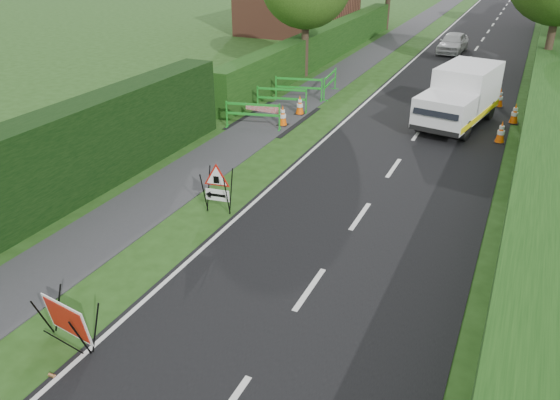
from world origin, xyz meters
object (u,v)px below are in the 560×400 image
(works_van, at_px, (461,95))
(hatchback_car, at_px, (453,43))
(red_rect_sign, at_px, (67,320))
(triangle_sign, at_px, (215,185))

(works_van, distance_m, hatchback_car, 14.05)
(works_van, xyz_separation_m, hatchback_car, (-2.33, 13.85, -0.54))
(red_rect_sign, bearing_deg, works_van, 82.77)
(triangle_sign, height_order, works_van, works_van)
(red_rect_sign, xyz_separation_m, hatchback_car, (2.05, 29.39, 0.07))
(triangle_sign, xyz_separation_m, hatchback_car, (2.25, 23.95, -0.22))
(red_rect_sign, distance_m, hatchback_car, 29.46)
(red_rect_sign, distance_m, triangle_sign, 5.45)
(hatchback_car, bearing_deg, red_rect_sign, -91.02)
(red_rect_sign, xyz_separation_m, works_van, (4.38, 15.55, 0.61))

